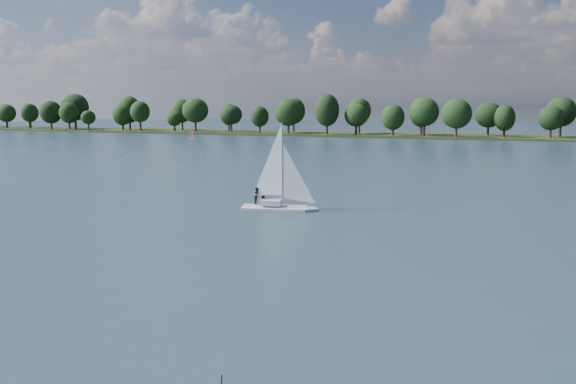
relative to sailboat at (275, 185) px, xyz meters
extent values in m
plane|color=#233342|center=(8.45, 63.92, -2.72)|extent=(700.00, 700.00, 0.00)
cube|color=black|center=(8.45, 175.92, -2.72)|extent=(660.00, 40.00, 1.50)
cube|color=silver|center=(0.10, 0.00, -2.72)|extent=(7.68, 3.89, 0.87)
cube|color=silver|center=(0.10, 0.00, -1.85)|extent=(2.44, 1.82, 0.54)
cylinder|color=silver|center=(0.10, 0.00, 2.23)|extent=(0.13, 0.13, 8.71)
imported|color=black|center=(-1.51, 0.28, -1.23)|extent=(0.49, 0.71, 1.88)
imported|color=black|center=(-2.03, -0.14, -1.23)|extent=(0.96, 1.09, 1.88)
cube|color=silver|center=(-89.81, 127.27, -2.72)|extent=(2.67, 1.62, 0.40)
cylinder|color=silver|center=(-89.81, 127.27, -0.71)|extent=(0.07, 0.07, 3.57)
cube|color=slate|center=(-161.81, 155.39, -2.72)|extent=(4.25, 2.56, 0.50)
camera|label=1|loc=(28.24, -61.09, 8.27)|focal=40.00mm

